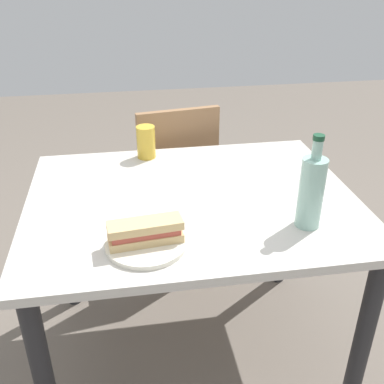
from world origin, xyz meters
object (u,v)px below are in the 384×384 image
(knife_near, at_px, (139,232))
(water_bottle, at_px, (311,191))
(chair_far, at_px, (174,176))
(plate_near, at_px, (146,244))
(baguette_sandwich_near, at_px, (145,232))
(beer_glass, at_px, (146,142))
(dining_table, at_px, (192,223))

(knife_near, bearing_deg, water_bottle, -1.97)
(chair_far, distance_m, plate_near, 0.96)
(baguette_sandwich_near, bearing_deg, beer_glass, 85.59)
(plate_near, height_order, beer_glass, beer_glass)
(dining_table, relative_size, knife_near, 6.35)
(chair_far, bearing_deg, baguette_sandwich_near, -101.86)
(knife_near, xyz_separation_m, beer_glass, (0.07, 0.59, 0.05))
(chair_far, height_order, knife_near, chair_far)
(plate_near, bearing_deg, water_bottle, 3.77)
(water_bottle, bearing_deg, knife_near, 178.03)
(beer_glass, bearing_deg, chair_far, 62.58)
(water_bottle, bearing_deg, beer_glass, 127.04)
(dining_table, height_order, water_bottle, water_bottle)
(plate_near, relative_size, water_bottle, 0.80)
(baguette_sandwich_near, distance_m, beer_glass, 0.64)
(plate_near, distance_m, water_bottle, 0.52)
(dining_table, relative_size, chair_far, 1.30)
(dining_table, height_order, plate_near, plate_near)
(plate_near, bearing_deg, dining_table, 56.28)
(dining_table, relative_size, plate_near, 4.76)
(dining_table, distance_m, plate_near, 0.34)
(plate_near, xyz_separation_m, beer_glass, (0.05, 0.64, 0.06))
(chair_far, bearing_deg, beer_glass, -117.42)
(knife_near, bearing_deg, baguette_sandwich_near, -71.67)
(plate_near, bearing_deg, baguette_sandwich_near, 180.00)
(chair_far, relative_size, beer_glass, 6.57)
(dining_table, distance_m, chair_far, 0.65)
(dining_table, distance_m, knife_near, 0.32)
(chair_far, xyz_separation_m, knife_near, (-0.21, -0.86, 0.25))
(water_bottle, relative_size, beer_glass, 2.25)
(dining_table, xyz_separation_m, baguette_sandwich_near, (-0.18, -0.27, 0.16))
(dining_table, height_order, knife_near, knife_near)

